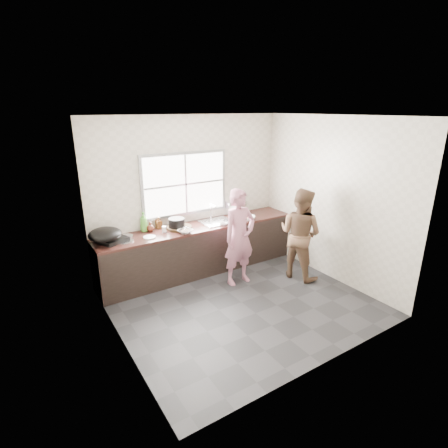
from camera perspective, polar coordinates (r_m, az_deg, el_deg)
floor at (r=5.43m, az=2.86°, el=-12.68°), size 3.60×3.20×0.01m
ceiling at (r=4.65m, az=3.41°, el=17.26°), size 3.60×3.20×0.01m
wall_back at (r=6.20m, az=-5.54°, el=4.84°), size 3.60×0.01×2.70m
wall_left at (r=4.14m, az=-17.72°, el=-2.95°), size 0.01×3.20×2.70m
wall_right at (r=6.06m, az=17.19°, el=3.79°), size 0.01×3.20×2.70m
wall_front at (r=3.76m, az=17.46°, el=-5.12°), size 3.60×0.01×2.70m
cabinet at (r=6.22m, az=-3.95°, el=-4.17°), size 3.60×0.62×0.82m
countertop at (r=6.07m, az=-4.04°, el=-0.42°), size 3.60×0.64×0.04m
sink at (r=6.23m, az=-1.22°, el=0.35°), size 0.55×0.45×0.02m
faucet at (r=6.35m, az=-2.16°, el=2.07°), size 0.02×0.02×0.30m
window_frame at (r=6.10m, az=-6.38°, el=6.52°), size 1.60×0.05×1.10m
window_glazing at (r=6.07m, az=-6.27°, el=6.48°), size 1.50×0.01×1.00m
woman at (r=5.70m, az=2.54°, el=-2.67°), size 0.56×0.38×1.49m
person_side at (r=6.02m, az=12.30°, el=-1.57°), size 0.78×0.89×1.56m
cutting_board at (r=5.93m, az=-7.30°, el=-0.57°), size 0.44×0.44×0.04m
cleaver at (r=5.81m, az=-6.86°, el=-0.75°), size 0.22×0.18×0.01m
bowl_mince at (r=5.72m, az=-6.35°, el=-1.18°), size 0.30×0.30×0.06m
bowl_crabs at (r=6.34m, az=3.92°, el=0.91°), size 0.27×0.27×0.07m
bowl_held at (r=6.06m, az=-0.08°, el=0.08°), size 0.23×0.23×0.05m
black_pot at (r=5.88m, az=-7.73°, el=0.02°), size 0.29×0.29×0.19m
plate_food at (r=5.61m, az=-12.07°, el=-2.10°), size 0.26×0.26×0.02m
bottle_green at (r=5.87m, az=-12.98°, el=0.36°), size 0.14×0.14×0.33m
bottle_brown_tall at (r=5.98m, az=-10.60°, el=0.13°), size 0.09×0.09×0.19m
bottle_brown_short at (r=5.86m, az=-11.93°, el=-0.51°), size 0.15×0.15×0.15m
glass_jar at (r=5.79m, az=-9.73°, el=-0.86°), size 0.08×0.08×0.10m
burner at (r=5.60m, az=-17.85°, el=-2.42°), size 0.51×0.51×0.06m
wok at (r=5.49m, az=-18.87°, el=-1.59°), size 0.53×0.53×0.18m
dish_rack at (r=6.63m, az=1.81°, el=2.69°), size 0.40×0.31×0.28m
pot_lid_left at (r=5.54m, az=-15.86°, el=-2.72°), size 0.33×0.33×0.01m
pot_lid_right at (r=5.75m, az=-15.81°, el=-1.93°), size 0.31×0.31×0.01m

